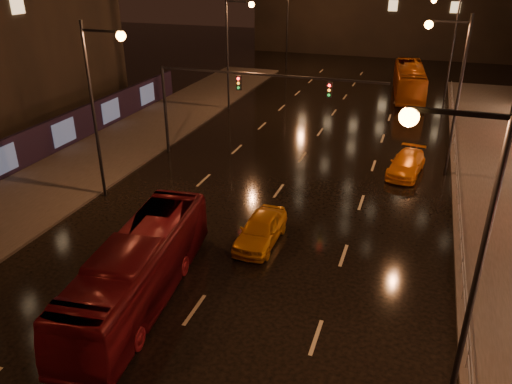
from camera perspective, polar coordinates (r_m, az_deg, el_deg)
ground at (r=33.96m, az=4.51°, el=2.84°), size 140.00×140.00×0.00m
sidewalk_left at (r=35.46m, az=-19.33°, el=2.56°), size 7.00×70.00×0.15m
hoarding_left at (r=35.41m, az=-27.26°, el=3.15°), size 0.30×46.00×2.50m
traffic_signal at (r=34.00m, az=-3.66°, el=11.30°), size 15.31×0.32×6.20m
streetlight_right at (r=14.13m, az=22.17°, el=-3.89°), size 2.64×0.50×10.00m
railing_right at (r=31.03m, az=22.11°, el=0.54°), size 0.05×56.00×1.00m
bus_red at (r=20.92m, az=-13.24°, el=-8.59°), size 3.61×10.70×2.92m
bus_curb at (r=54.10m, az=17.09°, el=12.06°), size 3.80×11.60×3.17m
taxi_near at (r=24.61m, az=0.54°, el=-4.30°), size 1.80×4.39×1.49m
taxi_far at (r=34.05m, az=16.81°, el=3.09°), size 2.52×4.89×1.36m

